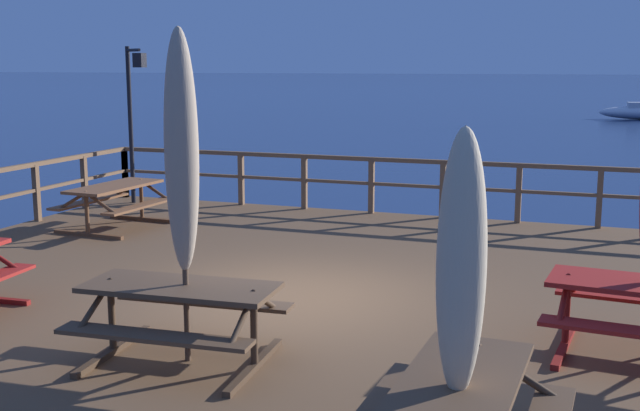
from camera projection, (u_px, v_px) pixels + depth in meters
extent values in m
plane|color=navy|center=(296.00, 354.00, 9.94)|extent=(600.00, 600.00, 0.00)
cube|color=brown|center=(296.00, 325.00, 9.88)|extent=(12.77, 11.70, 0.75)
cube|color=brown|center=(407.00, 161.00, 14.90)|extent=(12.47, 0.09, 0.08)
cube|color=brown|center=(407.00, 185.00, 14.99)|extent=(12.47, 0.07, 0.06)
cube|color=brown|center=(125.00, 173.00, 17.09)|extent=(0.10, 0.10, 1.05)
cube|color=brown|center=(181.00, 176.00, 16.62)|extent=(0.10, 0.10, 1.05)
cube|color=brown|center=(241.00, 179.00, 16.16)|extent=(0.10, 0.10, 1.05)
cube|color=brown|center=(304.00, 183.00, 15.69)|extent=(0.10, 0.10, 1.05)
cube|color=brown|center=(371.00, 186.00, 15.23)|extent=(0.10, 0.10, 1.05)
cube|color=brown|center=(443.00, 190.00, 14.76)|extent=(0.10, 0.10, 1.05)
cube|color=brown|center=(519.00, 194.00, 14.30)|extent=(0.10, 0.10, 1.05)
cube|color=brown|center=(599.00, 199.00, 13.84)|extent=(0.10, 0.10, 1.05)
cube|color=brown|center=(36.00, 193.00, 14.45)|extent=(0.10, 0.10, 1.05)
cube|color=brown|center=(84.00, 182.00, 15.77)|extent=(0.10, 0.10, 1.05)
cube|color=brown|center=(125.00, 173.00, 17.09)|extent=(0.10, 0.10, 1.05)
cube|color=brown|center=(457.00, 386.00, 5.23)|extent=(0.82, 1.92, 0.05)
cylinder|color=#432F1F|center=(477.00, 395.00, 5.99)|extent=(0.07, 0.07, 0.74)
cylinder|color=#432F1F|center=(516.00, 372.00, 5.85)|extent=(0.63, 0.08, 0.37)
cylinder|color=#432F1F|center=(442.00, 362.00, 6.06)|extent=(0.63, 0.08, 0.37)
cube|color=maroon|center=(565.00, 345.00, 8.04)|extent=(0.19, 1.40, 0.06)
cylinder|color=maroon|center=(566.00, 313.00, 7.98)|extent=(0.07, 0.07, 0.74)
cylinder|color=maroon|center=(564.00, 299.00, 7.69)|extent=(0.11, 0.63, 0.37)
cylinder|color=maroon|center=(571.00, 285.00, 8.19)|extent=(0.11, 0.63, 0.37)
cube|color=brown|center=(180.00, 287.00, 7.55)|extent=(1.91, 0.89, 0.05)
cube|color=brown|center=(153.00, 336.00, 7.07)|extent=(1.87, 0.41, 0.04)
cube|color=brown|center=(205.00, 301.00, 8.13)|extent=(1.87, 0.41, 0.04)
cube|color=#432F1F|center=(113.00, 350.00, 7.87)|extent=(0.18, 1.40, 0.06)
cylinder|color=#432F1F|center=(112.00, 318.00, 7.81)|extent=(0.07, 0.07, 0.74)
cylinder|color=#432F1F|center=(95.00, 304.00, 7.51)|extent=(0.10, 0.63, 0.37)
cylinder|color=#432F1F|center=(125.00, 289.00, 8.04)|extent=(0.10, 0.63, 0.37)
cube|color=#432F1F|center=(255.00, 366.00, 7.47)|extent=(0.18, 1.40, 0.06)
cylinder|color=#432F1F|center=(254.00, 332.00, 7.41)|extent=(0.07, 0.07, 0.74)
cylinder|color=#432F1F|center=(243.00, 318.00, 7.11)|extent=(0.10, 0.63, 0.37)
cylinder|color=#432F1F|center=(264.00, 300.00, 7.64)|extent=(0.10, 0.63, 0.37)
cube|color=brown|center=(115.00, 186.00, 13.79)|extent=(0.87, 1.91, 0.05)
cube|color=brown|center=(142.00, 206.00, 13.62)|extent=(0.39, 1.89, 0.04)
cube|color=brown|center=(90.00, 201.00, 14.06)|extent=(0.39, 1.89, 0.04)
cube|color=brown|center=(88.00, 235.00, 13.23)|extent=(1.40, 0.16, 0.06)
cylinder|color=brown|center=(87.00, 215.00, 13.17)|extent=(0.07, 0.07, 0.74)
cylinder|color=brown|center=(100.00, 203.00, 13.02)|extent=(0.63, 0.09, 0.37)
cylinder|color=brown|center=(73.00, 201.00, 13.24)|extent=(0.63, 0.09, 0.37)
cube|color=brown|center=(142.00, 219.00, 14.60)|extent=(1.40, 0.16, 0.06)
cylinder|color=brown|center=(141.00, 201.00, 14.54)|extent=(0.07, 0.07, 0.74)
cylinder|color=brown|center=(154.00, 190.00, 14.39)|extent=(0.63, 0.09, 0.37)
cylinder|color=brown|center=(128.00, 188.00, 14.61)|extent=(0.63, 0.09, 0.37)
cylinder|color=#4C3828|center=(459.00, 328.00, 5.09)|extent=(0.06, 0.06, 2.33)
ellipsoid|color=#CCB793|center=(461.00, 266.00, 5.02)|extent=(0.32, 0.32, 1.77)
cylinder|color=#7A6E58|center=(461.00, 286.00, 5.04)|extent=(0.21, 0.21, 0.05)
cone|color=#4C3828|center=(466.00, 136.00, 4.87)|extent=(0.10, 0.10, 0.14)
cylinder|color=#4C3828|center=(183.00, 208.00, 7.43)|extent=(0.06, 0.06, 3.01)
ellipsoid|color=tan|center=(182.00, 152.00, 7.33)|extent=(0.32, 0.32, 2.29)
cylinder|color=#685B4C|center=(182.00, 170.00, 7.36)|extent=(0.21, 0.21, 0.05)
cone|color=#4C3828|center=(178.00, 37.00, 7.15)|extent=(0.10, 0.10, 0.14)
cylinder|color=black|center=(131.00, 126.00, 16.20)|extent=(0.09, 0.09, 3.20)
cylinder|color=black|center=(133.00, 50.00, 15.72)|extent=(0.50, 0.34, 0.06)
cube|color=black|center=(140.00, 60.00, 15.54)|extent=(0.20, 0.20, 0.28)
sphere|color=#F4E08C|center=(140.00, 60.00, 15.54)|extent=(0.14, 0.14, 0.14)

